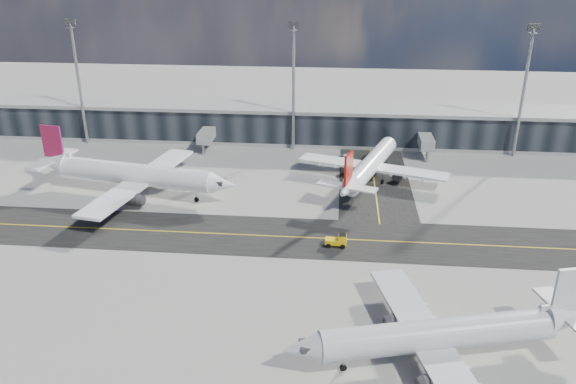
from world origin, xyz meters
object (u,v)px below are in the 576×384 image
at_px(airliner_near, 442,335).
at_px(baggage_tug, 338,240).
at_px(airliner_redtail, 370,165).
at_px(airliner_af, 133,174).
at_px(service_van, 346,158).

height_order(airliner_near, baggage_tug, airliner_near).
bearing_deg(baggage_tug, airliner_redtail, 169.73).
bearing_deg(airliner_redtail, baggage_tug, -83.81).
xyz_separation_m(airliner_af, baggage_tug, (38.89, -17.15, -2.98)).
bearing_deg(airliner_af, airliner_redtail, 114.15).
bearing_deg(service_van, airliner_near, -91.86).
relative_size(airliner_af, airliner_near, 1.16).
distance_m(airliner_redtail, baggage_tug, 28.58).
bearing_deg(airliner_redtail, airliner_near, -65.48).
bearing_deg(airliner_redtail, service_van, 131.38).
bearing_deg(service_van, airliner_af, -162.28).
xyz_separation_m(airliner_redtail, baggage_tug, (-6.01, -27.84, -2.45)).
distance_m(airliner_near, service_van, 65.81).
bearing_deg(airliner_near, baggage_tug, 10.08).
bearing_deg(airliner_af, service_van, 129.61).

